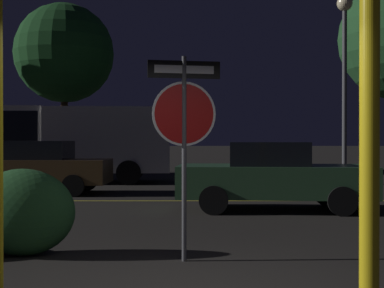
# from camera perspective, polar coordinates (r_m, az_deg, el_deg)

# --- Properties ---
(road_center_stripe) EXTENTS (33.35, 0.12, 0.01)m
(road_center_stripe) POSITION_cam_1_polar(r_m,az_deg,el_deg) (13.44, -0.48, -6.07)
(road_center_stripe) COLOR gold
(road_center_stripe) RESTS_ON ground_plane
(stop_sign) EXTENTS (0.91, 0.19, 2.58)m
(stop_sign) POSITION_cam_1_polar(r_m,az_deg,el_deg) (6.73, -1.01, 2.94)
(stop_sign) COLOR #4C4C51
(stop_sign) RESTS_ON ground_plane
(yellow_pole_right) EXTENTS (0.16, 0.16, 2.79)m
(yellow_pole_right) POSITION_cam_1_polar(r_m,az_deg,el_deg) (4.62, 18.23, -1.26)
(yellow_pole_right) COLOR yellow
(yellow_pole_right) RESTS_ON ground_plane
(hedge_bush_1) EXTENTS (1.39, 0.72, 1.15)m
(hedge_bush_1) POSITION_cam_1_polar(r_m,az_deg,el_deg) (7.44, -17.80, -6.95)
(hedge_bush_1) COLOR #285B2D
(hedge_bush_1) RESTS_ON ground_plane
(passing_car_1) EXTENTS (4.26, 1.93, 1.50)m
(passing_car_1) POSITION_cam_1_polar(r_m,az_deg,el_deg) (15.80, -16.44, -2.42)
(passing_car_1) COLOR brown
(passing_car_1) RESTS_ON ground_plane
(passing_car_2) EXTENTS (4.34, 2.07, 1.48)m
(passing_car_2) POSITION_cam_1_polar(r_m,az_deg,el_deg) (11.77, 8.45, -3.42)
(passing_car_2) COLOR #335B38
(passing_car_2) RESTS_ON ground_plane
(delivery_truck) EXTENTS (7.03, 2.71, 2.69)m
(delivery_truck) POSITION_cam_1_polar(r_m,az_deg,el_deg) (19.57, -13.48, 0.57)
(delivery_truck) COLOR silver
(delivery_truck) RESTS_ON ground_plane
(street_lamp) EXTENTS (0.53, 0.53, 6.48)m
(street_lamp) POSITION_cam_1_polar(r_m,az_deg,el_deg) (19.31, 15.80, 9.57)
(street_lamp) COLOR #4C4C51
(street_lamp) RESTS_ON ground_plane
(tree_2) EXTENTS (4.63, 4.63, 7.90)m
(tree_2) POSITION_cam_1_polar(r_m,az_deg,el_deg) (26.04, -13.63, 9.38)
(tree_2) COLOR #422D1E
(tree_2) RESTS_ON ground_plane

